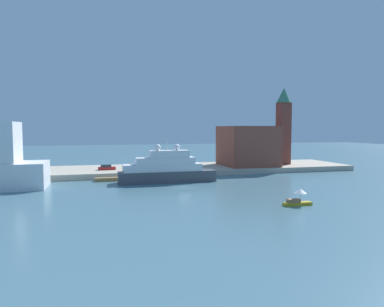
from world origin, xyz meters
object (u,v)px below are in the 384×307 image
at_px(large_yacht, 166,170).
at_px(mooring_bollard, 164,169).
at_px(small_motorboat, 298,198).
at_px(bell_tower, 284,123).
at_px(parked_car, 107,168).
at_px(work_barge, 108,179).
at_px(harbor_building, 247,146).
at_px(person_figure, 130,166).

relative_size(large_yacht, mooring_bollard, 27.96).
height_order(small_motorboat, bell_tower, bell_tower).
distance_m(bell_tower, mooring_bollard, 41.03).
bearing_deg(parked_car, small_motorboat, -57.50).
height_order(large_yacht, work_barge, large_yacht).
bearing_deg(mooring_bollard, work_barge, -164.13).
xyz_separation_m(large_yacht, work_barge, (-12.95, 5.13, -2.49)).
height_order(large_yacht, harbor_building, harbor_building).
bearing_deg(bell_tower, parked_car, -178.29).
distance_m(parked_car, person_figure, 5.99).
bearing_deg(harbor_building, parked_car, -179.02).
bearing_deg(work_barge, parked_car, 89.68).
xyz_separation_m(parked_car, person_figure, (5.98, 0.02, 0.23)).
height_order(work_barge, parked_car, parked_car).
xyz_separation_m(small_motorboat, mooring_bollard, (-14.56, 38.51, 0.67)).
bearing_deg(work_barge, small_motorboat, -50.17).
bearing_deg(mooring_bollard, parked_car, 155.18).
height_order(parked_car, person_figure, person_figure).
bearing_deg(small_motorboat, bell_tower, 63.00).
relative_size(large_yacht, harbor_building, 1.47).
height_order(harbor_building, mooring_bollard, harbor_building).
bearing_deg(large_yacht, mooring_bollard, 82.24).
height_order(work_barge, mooring_bollard, mooring_bollard).
xyz_separation_m(work_barge, mooring_bollard, (14.20, 4.04, 1.43)).
xyz_separation_m(parked_car, mooring_bollard, (14.14, -6.54, -0.18)).
height_order(large_yacht, bell_tower, bell_tower).
height_order(harbor_building, bell_tower, bell_tower).
xyz_separation_m(small_motorboat, person_figure, (-22.71, 45.07, 1.07)).
bearing_deg(parked_car, person_figure, 0.17).
bearing_deg(person_figure, large_yacht, -66.28).
bearing_deg(large_yacht, work_barge, 158.39).
height_order(bell_tower, parked_car, bell_tower).
relative_size(small_motorboat, harbor_building, 0.31).
xyz_separation_m(large_yacht, small_motorboat, (15.81, -29.35, -1.73)).
xyz_separation_m(work_barge, parked_car, (0.06, 10.57, 1.61)).
bearing_deg(harbor_building, work_barge, -164.42).
bearing_deg(small_motorboat, mooring_bollard, 110.71).
bearing_deg(person_figure, harbor_building, 1.12).
bearing_deg(mooring_bollard, bell_tower, 11.94).
bearing_deg(bell_tower, small_motorboat, -117.00).
relative_size(large_yacht, parked_car, 4.92).
distance_m(small_motorboat, bell_tower, 53.89).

